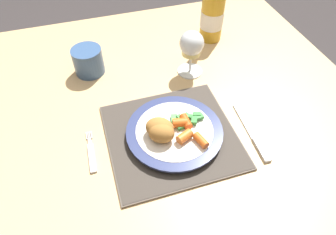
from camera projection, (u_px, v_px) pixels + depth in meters
name	position (u px, v px, depth m)	size (l,w,h in m)	color
ground_plane	(155.00, 227.00, 1.34)	(6.00, 6.00, 0.00)	#383333
dining_table	(147.00, 136.00, 0.85)	(1.24, 1.08, 0.74)	tan
placemat	(172.00, 136.00, 0.74)	(0.31, 0.30, 0.01)	brown
dinner_plate	(174.00, 132.00, 0.73)	(0.24, 0.24, 0.02)	white
breaded_croquettes	(160.00, 130.00, 0.69)	(0.09, 0.09, 0.05)	#A87033
green_beans_pile	(186.00, 119.00, 0.74)	(0.08, 0.05, 0.01)	green
glazed_carrots	(187.00, 130.00, 0.71)	(0.07, 0.11, 0.02)	#CC5119
fork	(91.00, 154.00, 0.70)	(0.02, 0.12, 0.01)	silver
table_knife	(254.00, 136.00, 0.74)	(0.03, 0.19, 0.01)	silver
wine_glass	(192.00, 46.00, 0.84)	(0.07, 0.07, 0.14)	silver
bottle	(213.00, 12.00, 0.96)	(0.08, 0.08, 0.25)	gold
drinking_cup	(88.00, 60.00, 0.88)	(0.09, 0.09, 0.08)	#385684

